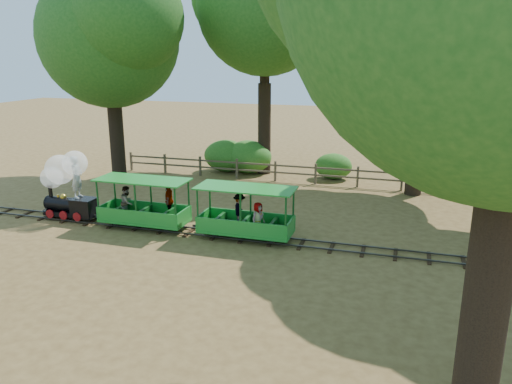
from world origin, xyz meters
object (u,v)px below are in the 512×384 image
(carriage_front, at_px, (146,207))
(locomotive, at_px, (65,180))
(carriage_rear, at_px, (246,218))
(fence, at_px, (295,171))

(carriage_front, bearing_deg, locomotive, 179.46)
(locomotive, relative_size, carriage_front, 0.81)
(carriage_rear, height_order, fence, carriage_rear)
(locomotive, distance_m, fence, 10.65)
(fence, bearing_deg, carriage_front, -114.95)
(fence, bearing_deg, locomotive, -131.65)
(carriage_front, relative_size, fence, 0.18)
(carriage_rear, bearing_deg, locomotive, 179.63)
(carriage_front, xyz_separation_m, carriage_rear, (3.77, -0.01, -0.04))
(carriage_rear, distance_m, fence, 7.97)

